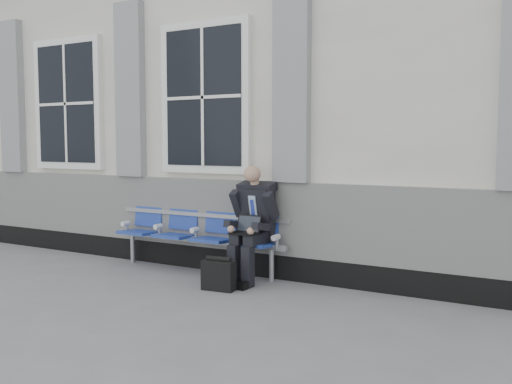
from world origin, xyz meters
The scene contains 5 objects.
ground centered at (0.00, 0.00, 0.00)m, with size 70.00×70.00×0.00m, color slate.
station_building centered at (-0.02, 3.47, 2.22)m, with size 14.40×4.40×4.49m.
bench centered at (0.31, 1.32, 0.55)m, with size 2.60×0.47×0.91m.
businessman centered at (1.21, 1.19, 0.76)m, with size 0.56×0.75×1.40m.
briefcase centered at (1.08, 0.64, 0.18)m, with size 0.39×0.20×0.39m.
Camera 1 is at (4.59, -4.67, 1.67)m, focal length 40.00 mm.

